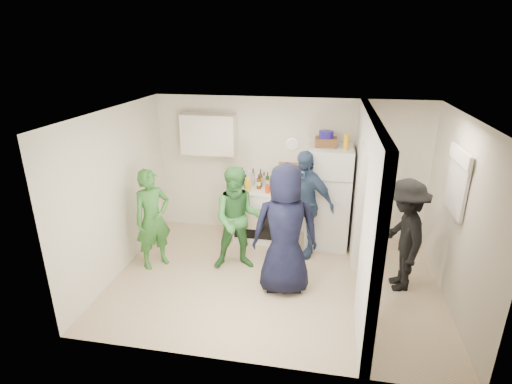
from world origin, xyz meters
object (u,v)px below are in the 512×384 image
person_green_left (153,219)px  person_denim (303,204)px  fridge (328,197)px  person_nook (404,236)px  stove (257,213)px  wicker_basket (326,142)px  yellow_cup_stack_top (346,142)px  blue_bowl (326,134)px  person_navy (285,230)px  person_green_center (238,219)px

person_green_left → person_denim: (2.25, 0.80, 0.10)m
fridge → person_nook: (1.06, -1.16, -0.05)m
stove → wicker_basket: bearing=1.0°
fridge → wicker_basket: size_ratio=5.01×
yellow_cup_stack_top → person_nook: 1.72m
stove → blue_bowl: blue_bowl is taller
stove → person_navy: size_ratio=0.51×
stove → wicker_basket: 1.77m
fridge → yellow_cup_stack_top: 1.03m
blue_bowl → person_denim: blue_bowl is taller
stove → fridge: fridge is taller
fridge → yellow_cup_stack_top: bearing=-24.4°
person_navy → stove: bearing=-75.2°
person_green_left → person_denim: 2.40m
fridge → blue_bowl: (-0.10, 0.05, 1.08)m
blue_bowl → yellow_cup_stack_top: 0.36m
blue_bowl → fridge: bearing=-26.6°
wicker_basket → person_nook: size_ratio=0.21×
stove → person_denim: bearing=-28.2°
person_nook → person_green_center: bearing=-98.0°
blue_bowl → yellow_cup_stack_top: size_ratio=0.96×
person_denim → person_nook: person_denim is taller
stove → person_green_center: person_green_center is taller
person_green_left → person_nook: bearing=-48.3°
wicker_basket → person_nook: bearing=-46.3°
person_navy → wicker_basket: bearing=-115.3°
yellow_cup_stack_top → person_green_left: 3.27m
stove → wicker_basket: (1.14, 0.02, 1.35)m
stove → blue_bowl: 1.87m
yellow_cup_stack_top → person_green_left: yellow_cup_stack_top is taller
fridge → person_green_left: fridge is taller
person_navy → yellow_cup_stack_top: bearing=-127.7°
person_green_left → blue_bowl: bearing=-22.8°
stove → person_denim: size_ratio=0.53×
person_navy → person_nook: 1.67m
person_green_center → person_denim: person_denim is taller
yellow_cup_stack_top → person_green_left: (-2.88, -1.12, -1.08)m
fridge → person_green_left: size_ratio=1.09×
stove → yellow_cup_stack_top: yellow_cup_stack_top is taller
wicker_basket → person_navy: size_ratio=0.19×
fridge → person_green_left: (-2.66, -1.22, -0.08)m
person_green_left → person_green_center: size_ratio=0.97×
stove → person_navy: bearing=-66.5°
yellow_cup_stack_top → person_denim: yellow_cup_stack_top is taller
blue_bowl → person_denim: bearing=-123.2°
stove → person_navy: 1.76m
yellow_cup_stack_top → person_nook: yellow_cup_stack_top is taller
wicker_basket → person_green_center: bearing=-138.4°
wicker_basket → person_green_left: bearing=-153.6°
blue_bowl → person_green_center: size_ratio=0.15×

